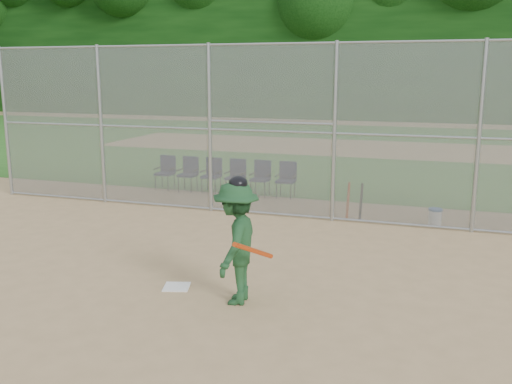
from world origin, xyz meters
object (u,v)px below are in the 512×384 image
(chair_0, at_px, (165,173))
(home_plate, at_px, (177,287))
(water_cooler, at_px, (435,217))
(batter_at_plate, at_px, (236,242))

(chair_0, bearing_deg, home_plate, -61.32)
(home_plate, relative_size, chair_0, 0.41)
(water_cooler, relative_size, chair_0, 0.40)
(water_cooler, bearing_deg, batter_at_plate, -116.26)
(water_cooler, bearing_deg, home_plate, -125.99)
(batter_at_plate, distance_m, water_cooler, 6.08)
(batter_at_plate, xyz_separation_m, water_cooler, (2.67, 5.41, -0.72))
(home_plate, height_order, chair_0, chair_0)
(home_plate, bearing_deg, water_cooler, 54.01)
(batter_at_plate, height_order, chair_0, batter_at_plate)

